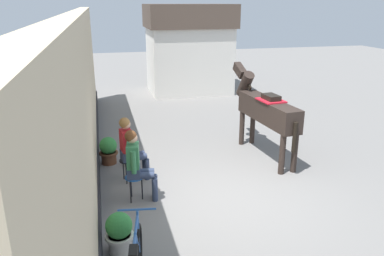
% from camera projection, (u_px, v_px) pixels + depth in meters
% --- Properties ---
extents(ground_plane, '(40.00, 40.00, 0.00)m').
position_uv_depth(ground_plane, '(191.00, 144.00, 10.12)').
color(ground_plane, slate).
extents(pub_facade_wall, '(0.34, 14.00, 3.40)m').
position_uv_depth(pub_facade_wall, '(85.00, 108.00, 7.68)').
color(pub_facade_wall, '#CCB793').
rests_on(pub_facade_wall, ground_plane).
extents(distant_cottage, '(3.40, 2.60, 3.50)m').
position_uv_depth(distant_cottage, '(189.00, 48.00, 15.56)').
color(distant_cottage, silver).
rests_on(distant_cottage, ground_plane).
extents(seated_visitor_near, '(0.61, 0.49, 1.39)m').
position_uv_depth(seated_visitor_near, '(137.00, 162.00, 7.03)').
color(seated_visitor_near, '#194C99').
rests_on(seated_visitor_near, ground_plane).
extents(seated_visitor_far, '(0.61, 0.48, 1.39)m').
position_uv_depth(seated_visitor_far, '(130.00, 146.00, 7.81)').
color(seated_visitor_far, black).
rests_on(seated_visitor_far, ground_plane).
extents(saddled_horse_center, '(0.65, 2.99, 2.06)m').
position_uv_depth(saddled_horse_center, '(265.00, 109.00, 9.03)').
color(saddled_horse_center, '#2D231E').
rests_on(saddled_horse_center, ground_plane).
extents(flower_planter_near, '(0.43, 0.43, 0.64)m').
position_uv_depth(flower_planter_near, '(119.00, 232.00, 5.66)').
color(flower_planter_near, beige).
rests_on(flower_planter_near, ground_plane).
extents(flower_planter_far, '(0.43, 0.43, 0.64)m').
position_uv_depth(flower_planter_far, '(108.00, 150.00, 8.80)').
color(flower_planter_far, brown).
rests_on(flower_planter_far, ground_plane).
extents(satchel_bag, '(0.14, 0.29, 0.20)m').
position_uv_depth(satchel_bag, '(129.00, 161.00, 8.77)').
color(satchel_bag, black).
rests_on(satchel_bag, ground_plane).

